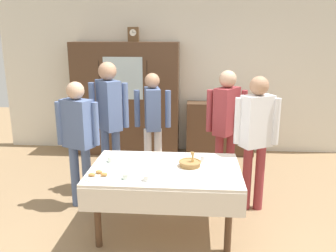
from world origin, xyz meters
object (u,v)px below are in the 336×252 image
object	(u,v)px
tea_cup_near_left	(147,178)
person_beside_shelf	(153,117)
tea_cup_center	(111,160)
spoon_front_edge	(222,171)
dining_table	(165,178)
book_stack	(221,101)
spoon_far_left	(128,158)
mantel_clock	(133,34)
person_near_right_end	(109,114)
pastry_plate	(98,176)
tea_cup_near_right	(204,159)
wall_cabinet	(126,99)
tea_cup_mid_right	(127,177)
person_behind_table_right	(256,131)
bookshelf_low	(220,129)
bread_basket	(190,163)
person_by_cabinet	(78,133)
person_behind_table_left	(226,120)
spoon_near_right	(168,170)

from	to	relation	value
tea_cup_near_left	person_beside_shelf	world-z (taller)	person_beside_shelf
tea_cup_center	spoon_front_edge	size ratio (longest dim) A/B	1.09
dining_table	tea_cup_near_left	distance (m)	0.38
book_stack	spoon_far_left	world-z (taller)	book_stack
mantel_clock	person_near_right_end	size ratio (longest dim) A/B	0.14
mantel_clock	spoon_far_left	distance (m)	2.68
dining_table	pastry_plate	world-z (taller)	pastry_plate
dining_table	tea_cup_near_right	xyz separation A→B (m)	(0.41, 0.26, 0.13)
dining_table	person_near_right_end	world-z (taller)	person_near_right_end
wall_cabinet	person_beside_shelf	xyz separation A→B (m)	(0.61, -1.19, -0.03)
wall_cabinet	person_beside_shelf	world-z (taller)	wall_cabinet
mantel_clock	tea_cup_center	distance (m)	2.78
tea_cup_near_right	spoon_far_left	size ratio (longest dim) A/B	1.09
tea_cup_center	person_near_right_end	size ratio (longest dim) A/B	0.07
tea_cup_mid_right	person_near_right_end	xyz separation A→B (m)	(-0.47, 1.32, 0.32)
tea_cup_center	tea_cup_mid_right	bearing A→B (deg)	-60.53
spoon_far_left	person_behind_table_right	distance (m)	1.53
dining_table	bookshelf_low	bearing A→B (deg)	73.97
wall_cabinet	spoon_front_edge	distance (m)	3.02
bookshelf_low	person_beside_shelf	xyz separation A→B (m)	(-1.05, -1.24, 0.49)
dining_table	bread_basket	size ratio (longest dim) A/B	6.58
tea_cup_mid_right	person_near_right_end	bearing A→B (deg)	109.80
mantel_clock	person_by_cabinet	size ratio (longest dim) A/B	0.15
book_stack	person_behind_table_left	world-z (taller)	person_behind_table_left
bookshelf_low	person_near_right_end	size ratio (longest dim) A/B	0.67
person_near_right_end	spoon_near_right	bearing A→B (deg)	-50.57
tea_cup_near_left	person_beside_shelf	bearing A→B (deg)	95.02
mantel_clock	tea_cup_near_right	bearing A→B (deg)	-63.60
bookshelf_low	person_behind_table_right	size ratio (longest dim) A/B	0.72
person_behind_table_left	person_near_right_end	distance (m)	1.54
pastry_plate	person_by_cabinet	size ratio (longest dim) A/B	0.18
wall_cabinet	spoon_near_right	distance (m)	2.79
person_beside_shelf	person_by_cabinet	size ratio (longest dim) A/B	1.01
bookshelf_low	tea_cup_center	size ratio (longest dim) A/B	9.09
spoon_far_left	person_by_cabinet	size ratio (longest dim) A/B	0.08
mantel_clock	bookshelf_low	size ratio (longest dim) A/B	0.20
mantel_clock	person_beside_shelf	xyz separation A→B (m)	(0.45, -1.19, -1.13)
person_beside_shelf	person_behind_table_right	world-z (taller)	person_behind_table_right
book_stack	person_near_right_end	xyz separation A→B (m)	(-1.58, -1.63, 0.11)
person_behind_table_left	dining_table	bearing A→B (deg)	-123.51
spoon_far_left	spoon_near_right	xyz separation A→B (m)	(0.48, -0.33, 0.00)
tea_cup_near_right	person_behind_table_right	world-z (taller)	person_behind_table_right
bread_basket	spoon_front_edge	xyz separation A→B (m)	(0.33, -0.12, -0.03)
book_stack	spoon_front_edge	size ratio (longest dim) A/B	1.73
bookshelf_low	tea_cup_mid_right	bearing A→B (deg)	-110.57
tea_cup_mid_right	person_beside_shelf	distance (m)	1.72
wall_cabinet	person_by_cabinet	xyz separation A→B (m)	(-0.19, -2.06, -0.03)
bread_basket	person_near_right_end	xyz separation A→B (m)	(-1.08, 0.91, 0.31)
spoon_front_edge	spoon_near_right	distance (m)	0.56
bread_basket	person_behind_table_left	distance (m)	1.11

